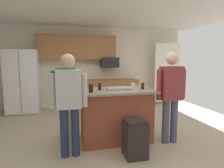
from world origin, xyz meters
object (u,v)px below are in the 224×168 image
(tumbler_amber, at_px, (143,86))
(glass_stout_tall, at_px, (100,87))
(person_guest_by_door, at_px, (69,99))
(trash_bin, at_px, (135,138))
(serving_tray, at_px, (118,88))
(kitchen_island, at_px, (116,115))
(person_guest_right, at_px, (66,90))
(refrigerator, at_px, (23,82))
(microwave_over_range, at_px, (109,63))
(glass_short_whisky, at_px, (91,88))
(person_host_foreground, at_px, (171,92))
(mug_blue_stoneware, at_px, (133,85))

(tumbler_amber, distance_m, glass_stout_tall, 0.82)
(person_guest_by_door, bearing_deg, trash_bin, -41.58)
(serving_tray, bearing_deg, kitchen_island, -169.83)
(person_guest_right, xyz_separation_m, serving_tray, (0.96, -0.39, 0.06))
(refrigerator, distance_m, serving_tray, 3.34)
(person_guest_by_door, bearing_deg, tumbler_amber, -11.64)
(kitchen_island, xyz_separation_m, tumbler_amber, (0.52, -0.06, 0.55))
(microwave_over_range, bearing_deg, glass_stout_tall, -106.26)
(person_guest_by_door, distance_m, tumbler_amber, 1.43)
(microwave_over_range, relative_size, glass_short_whisky, 3.91)
(person_host_foreground, bearing_deg, kitchen_island, -0.00)
(kitchen_island, relative_size, person_host_foreground, 0.85)
(refrigerator, distance_m, glass_stout_tall, 3.11)
(person_host_foreground, relative_size, tumbler_amber, 13.20)
(kitchen_island, xyz_separation_m, person_guest_right, (-0.90, 0.40, 0.44))
(person_guest_right, bearing_deg, person_guest_by_door, -63.13)
(person_guest_right, bearing_deg, person_host_foreground, 2.13)
(glass_short_whisky, height_order, mug_blue_stoneware, glass_short_whisky)
(person_guest_by_door, relative_size, glass_short_whisky, 11.31)
(serving_tray, bearing_deg, person_guest_by_door, -153.36)
(microwave_over_range, xyz_separation_m, person_guest_right, (-1.37, -2.25, -0.52))
(microwave_over_range, height_order, person_guest_by_door, person_guest_by_door)
(microwave_over_range, distance_m, glass_short_whisky, 3.01)
(person_guest_by_door, bearing_deg, person_guest_right, 65.42)
(person_guest_right, bearing_deg, microwave_over_range, 82.56)
(person_guest_by_door, bearing_deg, refrigerator, 85.59)
(tumbler_amber, relative_size, serving_tray, 0.29)
(glass_stout_tall, xyz_separation_m, serving_tray, (0.35, -0.02, -0.04))
(tumbler_amber, height_order, glass_stout_tall, glass_stout_tall)
(person_guest_right, height_order, mug_blue_stoneware, person_guest_right)
(serving_tray, bearing_deg, refrigerator, 130.95)
(kitchen_island, distance_m, tumbler_amber, 0.75)
(glass_short_whisky, bearing_deg, tumbler_amber, 7.03)
(microwave_over_range, xyz_separation_m, person_host_foreground, (0.48, -2.99, -0.49))
(glass_stout_tall, bearing_deg, person_guest_by_door, -139.54)
(glass_short_whisky, distance_m, serving_tray, 0.57)
(trash_bin, bearing_deg, person_guest_right, 133.55)
(glass_stout_tall, height_order, mug_blue_stoneware, glass_stout_tall)
(person_host_foreground, xyz_separation_m, person_guest_by_door, (-1.81, -0.11, -0.03))
(microwave_over_range, relative_size, mug_blue_stoneware, 4.30)
(mug_blue_stoneware, bearing_deg, person_host_foreground, -43.48)
(person_host_foreground, bearing_deg, tumbler_amber, -13.46)
(kitchen_island, height_order, tumbler_amber, tumbler_amber)
(refrigerator, relative_size, tumbler_amber, 14.43)
(person_guest_by_door, height_order, serving_tray, person_guest_by_door)
(person_guest_right, height_order, trash_bin, person_guest_right)
(refrigerator, distance_m, kitchen_island, 3.34)
(person_host_foreground, distance_m, glass_stout_tall, 1.30)
(refrigerator, bearing_deg, person_guest_by_door, -66.85)
(refrigerator, bearing_deg, kitchen_island, -49.87)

